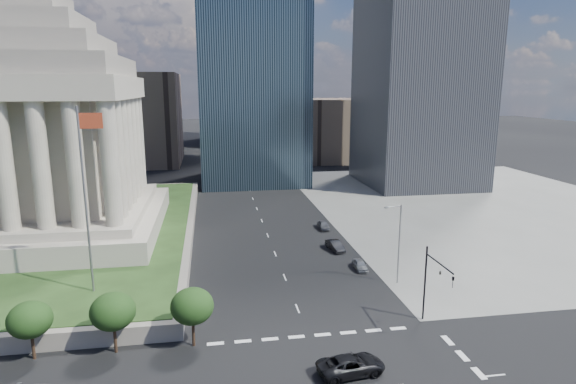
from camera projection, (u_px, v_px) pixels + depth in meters
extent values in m
plane|color=black|center=(244.00, 177.00, 129.81)|extent=(500.00, 500.00, 0.00)
cube|color=slate|center=(483.00, 206.00, 98.50)|extent=(68.00, 90.00, 0.03)
cylinder|color=slate|center=(85.00, 202.00, 50.52)|extent=(0.24, 0.24, 20.00)
cube|color=#9A351C|center=(90.00, 121.00, 48.90)|extent=(2.40, 0.05, 1.60)
cube|color=black|center=(251.00, 61.00, 118.92)|extent=(26.00, 26.00, 60.00)
cube|color=brown|center=(332.00, 129.00, 161.66)|extent=(20.00, 30.00, 20.00)
cube|color=brown|center=(141.00, 119.00, 151.02)|extent=(24.00, 30.00, 28.00)
cylinder|color=black|center=(425.00, 283.00, 49.46)|extent=(0.18, 0.18, 8.00)
cylinder|color=black|center=(439.00, 263.00, 46.13)|extent=(0.14, 5.50, 0.14)
cube|color=black|center=(453.00, 282.00, 43.64)|extent=(0.30, 0.30, 1.10)
cylinder|color=slate|center=(399.00, 244.00, 58.56)|extent=(0.16, 0.16, 10.00)
cylinder|color=slate|center=(394.00, 207.00, 57.40)|extent=(1.80, 0.12, 0.12)
cube|color=slate|center=(387.00, 208.00, 57.28)|extent=(0.50, 0.22, 0.14)
imported|color=black|center=(351.00, 365.00, 40.54)|extent=(6.15, 3.49, 1.62)
imported|color=gray|center=(360.00, 265.00, 63.87)|extent=(1.69, 3.82, 1.28)
imported|color=black|center=(335.00, 246.00, 71.38)|extent=(4.59, 2.21, 1.45)
imported|color=#505257|center=(324.00, 225.00, 82.10)|extent=(1.79, 4.21, 1.42)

